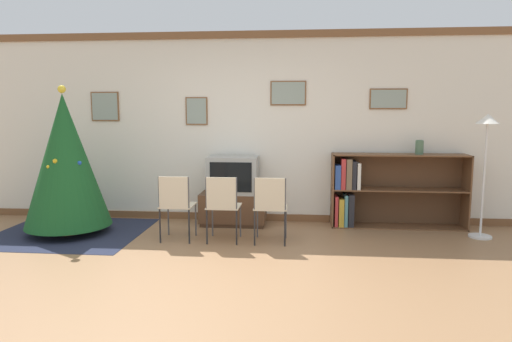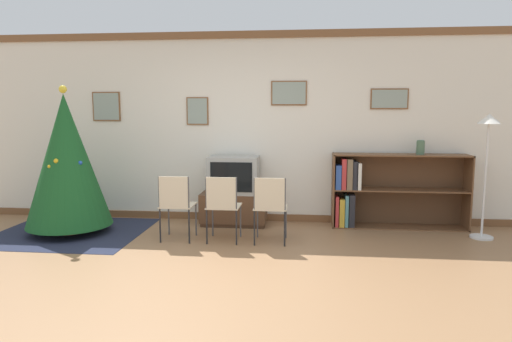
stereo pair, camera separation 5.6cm
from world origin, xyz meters
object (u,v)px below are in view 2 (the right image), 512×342
object	(u,v)px
folding_chair_left	(176,203)
folding_chair_center	(223,204)
folding_chair_right	(270,205)
vase	(420,147)
christmas_tree	(67,161)
tv_console	(234,209)
standing_lamp	(488,144)
bookshelf	(376,190)
television	(234,175)

from	to	relation	value
folding_chair_left	folding_chair_center	xyz separation A→B (m)	(0.58, 0.00, 0.00)
folding_chair_right	vase	bearing A→B (deg)	26.10
christmas_tree	folding_chair_center	bearing A→B (deg)	-6.26
tv_console	standing_lamp	size ratio (longest dim) A/B	0.59
folding_chair_right	standing_lamp	bearing A→B (deg)	11.14
bookshelf	vase	world-z (taller)	vase
folding_chair_center	christmas_tree	bearing A→B (deg)	173.74
tv_console	standing_lamp	xyz separation A→B (m)	(3.22, -0.37, 0.97)
television	standing_lamp	size ratio (longest dim) A/B	0.45
christmas_tree	standing_lamp	size ratio (longest dim) A/B	1.22
vase	folding_chair_left	bearing A→B (deg)	-162.89
christmas_tree	tv_console	size ratio (longest dim) A/B	2.09
television	vase	size ratio (longest dim) A/B	3.60
tv_console	folding_chair_right	xyz separation A→B (m)	(0.58, -0.89, 0.25)
television	standing_lamp	xyz separation A→B (m)	(3.22, -0.37, 0.49)
television	vase	world-z (taller)	vase
tv_console	folding_chair_left	distance (m)	1.09
tv_console	television	size ratio (longest dim) A/B	1.32
folding_chair_right	standing_lamp	size ratio (longest dim) A/B	0.53
folding_chair_center	vase	size ratio (longest dim) A/B	4.25
television	folding_chair_left	xyz separation A→B (m)	(-0.58, -0.89, -0.24)
christmas_tree	folding_chair_left	world-z (taller)	christmas_tree
folding_chair_left	folding_chair_right	xyz separation A→B (m)	(1.15, 0.00, 0.00)
television	folding_chair_left	world-z (taller)	television
television	standing_lamp	world-z (taller)	standing_lamp
christmas_tree	bookshelf	world-z (taller)	christmas_tree
standing_lamp	tv_console	bearing A→B (deg)	173.40
television	vase	xyz separation A→B (m)	(2.53, 0.07, 0.40)
standing_lamp	television	bearing A→B (deg)	173.44
tv_console	folding_chair_left	bearing A→B (deg)	-122.89
folding_chair_center	folding_chair_left	bearing A→B (deg)	180.00
folding_chair_center	bookshelf	xyz separation A→B (m)	(1.96, 0.97, 0.04)
tv_console	television	world-z (taller)	television
tv_console	standing_lamp	distance (m)	3.38
standing_lamp	folding_chair_right	bearing A→B (deg)	-168.86
bookshelf	standing_lamp	bearing A→B (deg)	-19.73
television	folding_chair_right	distance (m)	1.09
folding_chair_left	folding_chair_center	bearing A→B (deg)	0.00
christmas_tree	tv_console	world-z (taller)	christmas_tree
folding_chair_left	folding_chair_right	bearing A→B (deg)	0.00
television	folding_chair_left	size ratio (longest dim) A/B	0.85
christmas_tree	vase	bearing A→B (deg)	8.97
folding_chair_left	vase	distance (m)	3.31
folding_chair_left	bookshelf	xyz separation A→B (m)	(2.54, 0.97, 0.04)
folding_chair_center	vase	xyz separation A→B (m)	(2.53, 0.96, 0.64)
television	standing_lamp	bearing A→B (deg)	-6.56
vase	standing_lamp	xyz separation A→B (m)	(0.69, -0.44, 0.09)
bookshelf	folding_chair_left	bearing A→B (deg)	-159.10
tv_console	vase	xyz separation A→B (m)	(2.53, 0.06, 0.89)
bookshelf	vase	xyz separation A→B (m)	(0.57, -0.01, 0.60)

